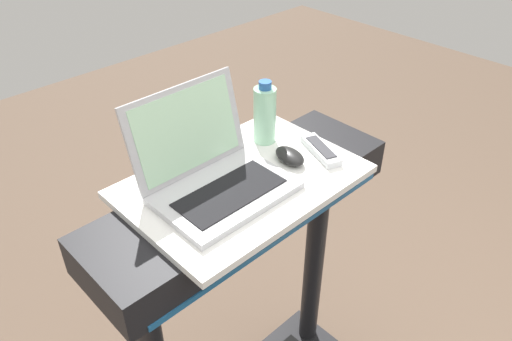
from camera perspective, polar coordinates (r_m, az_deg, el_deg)
name	(u,v)px	position (r m, az deg, el deg)	size (l,w,h in m)	color
desk_board	(243,181)	(1.31, -1.52, -1.24)	(0.61, 0.42, 0.02)	white
laptop	(213,172)	(1.24, -4.97, -0.15)	(0.33, 0.29, 0.24)	#B7B7BC
computer_mouse	(290,156)	(1.36, 3.88, 1.67)	(0.06, 0.10, 0.03)	black
water_bottle	(265,114)	(1.41, 1.01, 6.46)	(0.06, 0.06, 0.19)	#9EDBB2
tv_remote	(321,150)	(1.40, 7.42, 2.34)	(0.10, 0.17, 0.02)	silver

